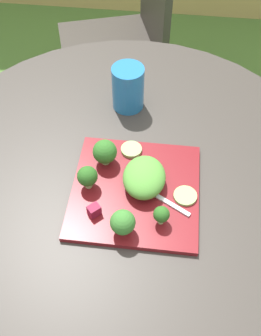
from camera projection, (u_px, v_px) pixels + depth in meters
The scene contains 14 objects.
ground_plane at pixel (128, 280), 1.57m from camera, with size 12.00×12.00×0.00m, color #4C7533.
patio_table at pixel (127, 210), 1.15m from camera, with size 1.07×1.07×0.74m.
patio_chair at pixel (129, 27), 1.74m from camera, with size 0.55×0.55×0.90m.
salad_plate at pixel (135, 191), 0.93m from camera, with size 0.30×0.30×0.01m, color maroon.
drinking_glass at pixel (128, 90), 1.07m from camera, with size 0.09×0.09×0.13m.
fork at pixel (156, 195), 0.91m from camera, with size 0.14×0.09×0.00m.
lettuce_mound at pixel (144, 177), 0.91m from camera, with size 0.10×0.12×0.06m, color #519338.
broccoli_floret_0 at pixel (87, 177), 0.90m from camera, with size 0.05×0.05×0.06m.
broccoli_floret_1 at pixel (161, 215), 0.84m from camera, with size 0.04×0.04×0.05m.
broccoli_floret_2 at pixel (105, 152), 0.94m from camera, with size 0.06×0.06×0.07m.
broccoli_floret_3 at pixel (123, 223), 0.82m from camera, with size 0.05×0.05×0.07m.
cucumber_slice_0 at pixel (185, 196), 0.90m from camera, with size 0.05×0.05×0.01m, color #8EB766.
cucumber_slice_1 at pixel (131, 150), 0.99m from camera, with size 0.05×0.05×0.01m, color #8EB766.
beet_chunk_0 at pixel (94, 210), 0.87m from camera, with size 0.03×0.02×0.03m, color maroon.
Camera 1 is at (0.08, -0.61, 1.51)m, focal length 41.83 mm.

